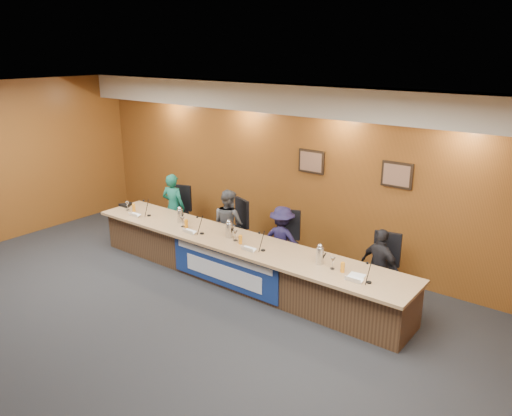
{
  "coord_description": "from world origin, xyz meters",
  "views": [
    {
      "loc": [
        4.94,
        -3.55,
        3.8
      ],
      "look_at": [
        0.22,
        2.57,
        1.3
      ],
      "focal_mm": 35.0,
      "sensor_mm": 36.0,
      "label": 1
    }
  ],
  "objects_px": {
    "banner": "(223,268)",
    "carafe_right": "(320,256)",
    "office_chair_b": "(232,231)",
    "office_chair_a": "(178,215)",
    "panelist_d": "(380,267)",
    "dais_body": "(239,261)",
    "carafe_mid": "(229,230)",
    "panelist_b": "(229,223)",
    "panelist_c": "(282,240)",
    "panelist_a": "(174,207)",
    "speakerphone": "(126,205)",
    "office_chair_d": "(382,273)",
    "office_chair_c": "(285,246)",
    "carafe_left": "(180,216)"
  },
  "relations": [
    {
      "from": "office_chair_a",
      "to": "panelist_d",
      "type": "bearing_deg",
      "value": -18.88
    },
    {
      "from": "panelist_a",
      "to": "panelist_c",
      "type": "bearing_deg",
      "value": 167.56
    },
    {
      "from": "carafe_left",
      "to": "carafe_right",
      "type": "xyz_separation_m",
      "value": [
        2.96,
        -0.03,
        0.01
      ]
    },
    {
      "from": "dais_body",
      "to": "carafe_mid",
      "type": "distance_m",
      "value": 0.56
    },
    {
      "from": "panelist_c",
      "to": "office_chair_b",
      "type": "height_order",
      "value": "panelist_c"
    },
    {
      "from": "panelist_b",
      "to": "carafe_right",
      "type": "distance_m",
      "value": 2.51
    },
    {
      "from": "banner",
      "to": "panelist_d",
      "type": "bearing_deg",
      "value": 26.7
    },
    {
      "from": "dais_body",
      "to": "carafe_left",
      "type": "xyz_separation_m",
      "value": [
        -1.39,
        -0.0,
        0.52
      ]
    },
    {
      "from": "banner",
      "to": "speakerphone",
      "type": "relative_size",
      "value": 6.88
    },
    {
      "from": "panelist_b",
      "to": "panelist_c",
      "type": "relative_size",
      "value": 1.07
    },
    {
      "from": "panelist_a",
      "to": "office_chair_b",
      "type": "distance_m",
      "value": 1.5
    },
    {
      "from": "panelist_a",
      "to": "panelist_c",
      "type": "height_order",
      "value": "panelist_a"
    },
    {
      "from": "office_chair_a",
      "to": "carafe_right",
      "type": "bearing_deg",
      "value": -29.66
    },
    {
      "from": "office_chair_d",
      "to": "dais_body",
      "type": "bearing_deg",
      "value": -170.71
    },
    {
      "from": "office_chair_b",
      "to": "dais_body",
      "type": "bearing_deg",
      "value": -24.05
    },
    {
      "from": "office_chair_c",
      "to": "office_chair_d",
      "type": "bearing_deg",
      "value": -19.88
    },
    {
      "from": "office_chair_d",
      "to": "speakerphone",
      "type": "relative_size",
      "value": 1.5
    },
    {
      "from": "office_chair_b",
      "to": "office_chair_d",
      "type": "bearing_deg",
      "value": 19.85
    },
    {
      "from": "dais_body",
      "to": "banner",
      "type": "distance_m",
      "value": 0.42
    },
    {
      "from": "office_chair_c",
      "to": "office_chair_a",
      "type": "bearing_deg",
      "value": 160.12
    },
    {
      "from": "panelist_b",
      "to": "carafe_mid",
      "type": "relative_size",
      "value": 5.22
    },
    {
      "from": "banner",
      "to": "panelist_d",
      "type": "distance_m",
      "value": 2.48
    },
    {
      "from": "banner",
      "to": "carafe_left",
      "type": "distance_m",
      "value": 1.53
    },
    {
      "from": "dais_body",
      "to": "panelist_a",
      "type": "height_order",
      "value": "panelist_a"
    },
    {
      "from": "dais_body",
      "to": "panelist_d",
      "type": "relative_size",
      "value": 4.92
    },
    {
      "from": "panelist_d",
      "to": "office_chair_c",
      "type": "height_order",
      "value": "panelist_d"
    },
    {
      "from": "dais_body",
      "to": "office_chair_a",
      "type": "bearing_deg",
      "value": 161.0
    },
    {
      "from": "carafe_left",
      "to": "speakerphone",
      "type": "xyz_separation_m",
      "value": [
        -1.56,
        0.01,
        -0.09
      ]
    },
    {
      "from": "dais_body",
      "to": "panelist_d",
      "type": "bearing_deg",
      "value": 17.48
    },
    {
      "from": "carafe_mid",
      "to": "speakerphone",
      "type": "bearing_deg",
      "value": 179.27
    },
    {
      "from": "dais_body",
      "to": "carafe_right",
      "type": "bearing_deg",
      "value": -1.17
    },
    {
      "from": "panelist_c",
      "to": "office_chair_c",
      "type": "height_order",
      "value": "panelist_c"
    },
    {
      "from": "panelist_c",
      "to": "speakerphone",
      "type": "height_order",
      "value": "panelist_c"
    },
    {
      "from": "panelist_a",
      "to": "carafe_right",
      "type": "xyz_separation_m",
      "value": [
        3.88,
        -0.73,
        0.19
      ]
    },
    {
      "from": "panelist_d",
      "to": "office_chair_b",
      "type": "xyz_separation_m",
      "value": [
        -3.03,
        0.1,
        -0.13
      ]
    },
    {
      "from": "carafe_mid",
      "to": "panelist_c",
      "type": "bearing_deg",
      "value": 51.0
    },
    {
      "from": "speakerphone",
      "to": "panelist_c",
      "type": "bearing_deg",
      "value": 11.6
    },
    {
      "from": "carafe_mid",
      "to": "speakerphone",
      "type": "relative_size",
      "value": 0.78
    },
    {
      "from": "dais_body",
      "to": "speakerphone",
      "type": "xyz_separation_m",
      "value": [
        -2.95,
        0.01,
        0.43
      ]
    },
    {
      "from": "panelist_b",
      "to": "carafe_left",
      "type": "height_order",
      "value": "panelist_b"
    },
    {
      "from": "panelist_b",
      "to": "office_chair_d",
      "type": "xyz_separation_m",
      "value": [
        3.03,
        0.1,
        -0.17
      ]
    },
    {
      "from": "panelist_d",
      "to": "office_chair_a",
      "type": "bearing_deg",
      "value": 15.26
    },
    {
      "from": "banner",
      "to": "carafe_right",
      "type": "distance_m",
      "value": 1.69
    },
    {
      "from": "panelist_a",
      "to": "panelist_b",
      "type": "height_order",
      "value": "panelist_a"
    },
    {
      "from": "office_chair_b",
      "to": "carafe_right",
      "type": "relative_size",
      "value": 1.88
    },
    {
      "from": "panelist_a",
      "to": "office_chair_b",
      "type": "bearing_deg",
      "value": 171.42
    },
    {
      "from": "dais_body",
      "to": "carafe_mid",
      "type": "xyz_separation_m",
      "value": [
        -0.19,
        -0.03,
        0.53
      ]
    },
    {
      "from": "panelist_d",
      "to": "office_chair_a",
      "type": "distance_m",
      "value": 4.52
    },
    {
      "from": "panelist_d",
      "to": "office_chair_d",
      "type": "height_order",
      "value": "panelist_d"
    },
    {
      "from": "office_chair_a",
      "to": "banner",
      "type": "bearing_deg",
      "value": -45.28
    }
  ]
}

